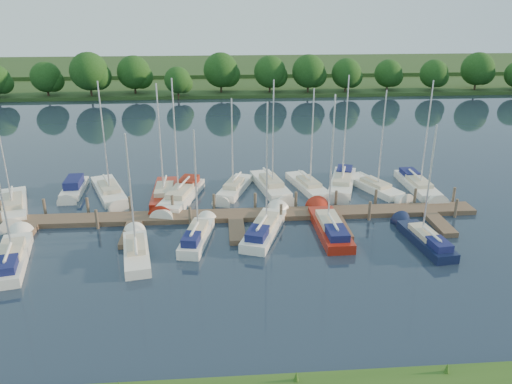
{
  "coord_description": "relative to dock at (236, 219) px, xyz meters",
  "views": [
    {
      "loc": [
        -1.16,
        -29.41,
        16.79
      ],
      "look_at": [
        1.7,
        8.0,
        2.2
      ],
      "focal_mm": 35.0,
      "sensor_mm": 36.0,
      "label": 1
    }
  ],
  "objects": [
    {
      "name": "sailboat_s_0",
      "position": [
        -15.42,
        -5.59,
        0.13
      ],
      "size": [
        3.33,
        8.22,
        10.41
      ],
      "rotation": [
        0.0,
        0.0,
        0.21
      ],
      "color": "white",
      "rests_on": "ground"
    },
    {
      "name": "sailboat_n_10",
      "position": [
        17.42,
        5.88,
        0.11
      ],
      "size": [
        2.09,
        8.36,
        10.56
      ],
      "rotation": [
        0.0,
        0.0,
        3.16
      ],
      "color": "white",
      "rests_on": "ground"
    },
    {
      "name": "sailboat_n_8",
      "position": [
        10.43,
        7.09,
        0.11
      ],
      "size": [
        4.25,
        8.68,
        10.93
      ],
      "rotation": [
        0.0,
        0.0,
        2.82
      ],
      "color": "white",
      "rests_on": "ground"
    },
    {
      "name": "sailboat_s_5",
      "position": [
        13.63,
        -5.05,
        0.12
      ],
      "size": [
        2.4,
        7.2,
        9.2
      ],
      "rotation": [
        0.0,
        0.0,
        0.12
      ],
      "color": "#0F1734",
      "rests_on": "ground"
    },
    {
      "name": "sailboat_n_6",
      "position": [
        3.6,
        6.56,
        0.09
      ],
      "size": [
        3.36,
        8.41,
        10.77
      ],
      "rotation": [
        0.0,
        0.0,
        3.35
      ],
      "color": "white",
      "rests_on": "ground"
    },
    {
      "name": "treeline",
      "position": [
        4.14,
        54.74,
        3.76
      ],
      "size": [
        145.3,
        9.33,
        8.09
      ],
      "color": "#38281C",
      "rests_on": "ground"
    },
    {
      "name": "sailboat_n_0",
      "position": [
        -18.61,
        3.34,
        0.08
      ],
      "size": [
        4.39,
        8.69,
        11.11
      ],
      "rotation": [
        0.0,
        0.0,
        3.48
      ],
      "color": "white",
      "rests_on": "ground"
    },
    {
      "name": "sailboat_s_2",
      "position": [
        -2.98,
        -3.43,
        0.14
      ],
      "size": [
        2.62,
        6.71,
        8.8
      ],
      "rotation": [
        0.0,
        0.0,
        -0.19
      ],
      "color": "white",
      "rests_on": "ground"
    },
    {
      "name": "ground",
      "position": [
        0.0,
        -7.31,
        -0.2
      ],
      "size": [
        260.0,
        260.0,
        0.0
      ],
      "primitive_type": "plane",
      "color": "#181F30",
      "rests_on": "ground"
    },
    {
      "name": "sailboat_s_4",
      "position": [
        7.12,
        -2.48,
        0.13
      ],
      "size": [
        2.16,
        8.53,
        10.92
      ],
      "rotation": [
        0.0,
        0.0,
        0.02
      ],
      "color": "maroon",
      "rests_on": "ground"
    },
    {
      "name": "dock",
      "position": [
        0.0,
        0.0,
        0.0
      ],
      "size": [
        40.0,
        6.0,
        0.4
      ],
      "color": "brown",
      "rests_on": "ground"
    },
    {
      "name": "distant_hill",
      "position": [
        0.0,
        92.69,
        0.5
      ],
      "size": [
        220.0,
        40.0,
        1.4
      ],
      "primitive_type": "cube",
      "color": "#304A20",
      "rests_on": "ground"
    },
    {
      "name": "motorboat",
      "position": [
        -14.66,
        7.45,
        0.15
      ],
      "size": [
        1.96,
        5.97,
        1.68
      ],
      "rotation": [
        0.0,
        0.0,
        3.19
      ],
      "color": "white",
      "rests_on": "ground"
    },
    {
      "name": "mooring_pilings",
      "position": [
        0.0,
        1.13,
        0.4
      ],
      "size": [
        38.24,
        2.84,
        2.0
      ],
      "color": "#473D33",
      "rests_on": "ground"
    },
    {
      "name": "sailboat_n_5",
      "position": [
        0.08,
        6.41,
        0.08
      ],
      "size": [
        3.6,
        7.07,
        9.18
      ],
      "rotation": [
        0.0,
        0.0,
        2.8
      ],
      "color": "white",
      "rests_on": "ground"
    },
    {
      "name": "sailboat_n_7",
      "position": [
        7.13,
        6.5,
        0.07
      ],
      "size": [
        3.36,
        7.84,
        9.85
      ],
      "rotation": [
        0.0,
        0.0,
        3.38
      ],
      "color": "white",
      "rests_on": "ground"
    },
    {
      "name": "sailboat_n_9",
      "position": [
        13.31,
        5.74,
        0.07
      ],
      "size": [
        4.36,
        7.56,
        9.76
      ],
      "rotation": [
        0.0,
        0.0,
        3.56
      ],
      "color": "white",
      "rests_on": "ground"
    },
    {
      "name": "sailboat_n_4",
      "position": [
        -4.7,
        4.59,
        0.14
      ],
      "size": [
        3.98,
        8.86,
        11.31
      ],
      "rotation": [
        0.0,
        0.0,
        2.87
      ],
      "color": "white",
      "rests_on": "ground"
    },
    {
      "name": "sailboat_s_3",
      "position": [
        2.14,
        -2.45,
        0.13
      ],
      "size": [
        4.16,
        8.07,
        10.44
      ],
      "rotation": [
        0.0,
        0.0,
        -0.35
      ],
      "color": "white",
      "rests_on": "ground"
    },
    {
      "name": "far_shore",
      "position": [
        0.0,
        67.69,
        0.1
      ],
      "size": [
        180.0,
        30.0,
        0.6
      ],
      "primitive_type": "cube",
      "color": "#223E17",
      "rests_on": "ground"
    },
    {
      "name": "sailboat_n_3",
      "position": [
        -6.19,
        5.26,
        0.08
      ],
      "size": [
        2.05,
        8.37,
        10.73
      ],
      "rotation": [
        0.0,
        0.0,
        3.15
      ],
      "color": "maroon",
      "rests_on": "ground"
    },
    {
      "name": "sailboat_n_2",
      "position": [
        -11.23,
        6.45,
        0.07
      ],
      "size": [
        4.54,
        8.43,
        10.73
      ],
      "rotation": [
        0.0,
        0.0,
        3.52
      ],
      "color": "white",
      "rests_on": "ground"
    },
    {
      "name": "sailboat_s_1",
      "position": [
        -7.13,
        -5.32,
        0.08
      ],
      "size": [
        2.71,
        7.09,
        9.13
      ],
      "rotation": [
        0.0,
        0.0,
        0.18
      ],
      "color": "white",
      "rests_on": "ground"
    }
  ]
}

